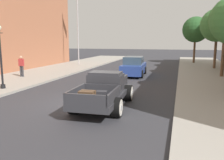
% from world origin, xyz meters
% --- Properties ---
extents(ground_plane, '(140.00, 140.00, 0.00)m').
position_xyz_m(ground_plane, '(0.00, 0.00, 0.00)').
color(ground_plane, '#333338').
extents(hotrod_truck_gunmetal, '(2.32, 5.00, 1.58)m').
position_xyz_m(hotrod_truck_gunmetal, '(1.34, -0.25, 0.75)').
color(hotrod_truck_gunmetal, '#333338').
rests_on(hotrod_truck_gunmetal, ground).
extents(car_background_blue, '(2.02, 4.37, 1.65)m').
position_xyz_m(car_background_blue, '(0.80, 9.48, 0.77)').
color(car_background_blue, '#284293').
rests_on(car_background_blue, ground).
extents(pedestrian_sidewalk_left, '(0.53, 0.22, 1.65)m').
position_xyz_m(pedestrian_sidewalk_left, '(-7.50, 5.48, 1.09)').
color(pedestrian_sidewalk_left, '#333338').
rests_on(pedestrian_sidewalk_left, sidewalk_left).
extents(street_lamp_near, '(0.50, 0.32, 3.85)m').
position_xyz_m(street_lamp_near, '(-5.60, 1.12, 2.39)').
color(street_lamp_near, black).
rests_on(street_lamp_near, sidewalk_left).
extents(flagpole, '(1.74, 0.16, 9.16)m').
position_xyz_m(flagpole, '(-6.92, 15.73, 5.77)').
color(flagpole, '#B2B2B7').
rests_on(flagpole, sidewalk_left).
extents(street_tree_third, '(3.35, 3.35, 6.05)m').
position_xyz_m(street_tree_third, '(8.03, 15.94, 4.51)').
color(street_tree_third, brown).
rests_on(street_tree_third, sidewalk_right).
extents(street_tree_farthest, '(3.26, 3.26, 5.84)m').
position_xyz_m(street_tree_farthest, '(6.28, 21.94, 4.34)').
color(street_tree_farthest, brown).
rests_on(street_tree_farthest, sidewalk_right).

